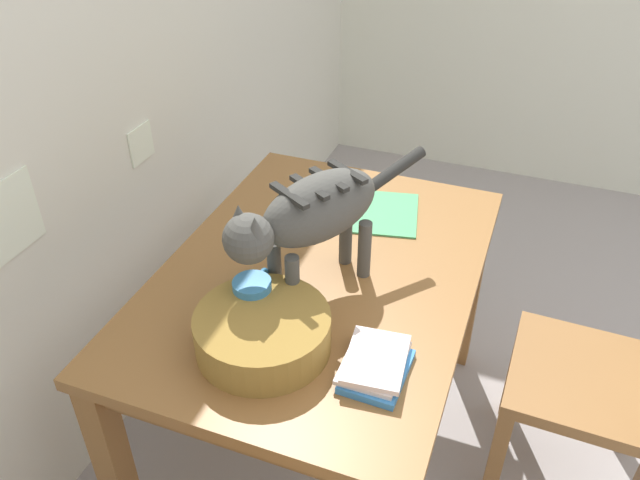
{
  "coord_description": "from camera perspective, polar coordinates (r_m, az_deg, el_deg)",
  "views": [
    {
      "loc": [
        -1.3,
        0.75,
        1.81
      ],
      "look_at": [
        0.02,
        1.25,
        0.82
      ],
      "focal_mm": 36.02,
      "sensor_mm": 36.0,
      "label": 1
    }
  ],
  "objects": [
    {
      "name": "cat",
      "position": [
        1.57,
        -0.83,
        2.22
      ],
      "size": [
        0.56,
        0.36,
        0.33
      ],
      "rotation": [
        0.0,
        0.0,
        1.04
      ],
      "color": "#4B4A45",
      "rests_on": "dining_table"
    },
    {
      "name": "saucer_bowl",
      "position": [
        1.62,
        -5.88,
        -6.38
      ],
      "size": [
        0.2,
        0.2,
        0.04
      ],
      "primitive_type": "cylinder",
      "color": "teal",
      "rests_on": "dining_table"
    },
    {
      "name": "book_stack",
      "position": [
        1.48,
        4.96,
        -11.01
      ],
      "size": [
        0.2,
        0.15,
        0.04
      ],
      "color": "#3680CB",
      "rests_on": "dining_table"
    },
    {
      "name": "coffee_mug",
      "position": [
        1.58,
        -5.96,
        -4.72
      ],
      "size": [
        0.13,
        0.1,
        0.08
      ],
      "color": "teal",
      "rests_on": "saucer_bowl"
    },
    {
      "name": "magazine",
      "position": [
        2.02,
        5.62,
        2.42
      ],
      "size": [
        0.29,
        0.26,
        0.01
      ],
      "primitive_type": "cube",
      "rotation": [
        0.0,
        0.0,
        0.21
      ],
      "color": "#45A161",
      "rests_on": "dining_table"
    },
    {
      "name": "wall_rear",
      "position": [
        1.86,
        -22.23,
        15.22
      ],
      "size": [
        4.84,
        0.11,
        2.5
      ],
      "color": "silver",
      "rests_on": "ground_plane"
    },
    {
      "name": "dining_table",
      "position": [
        1.83,
        -0.0,
        -4.92
      ],
      "size": [
        1.18,
        0.84,
        0.72
      ],
      "color": "olive",
      "rests_on": "ground_plane"
    },
    {
      "name": "wicker_basket",
      "position": [
        1.52,
        -5.11,
        -8.07
      ],
      "size": [
        0.32,
        0.32,
        0.1
      ],
      "color": "olive",
      "rests_on": "dining_table"
    },
    {
      "name": "wooden_chair_near",
      "position": [
        2.01,
        23.89,
        -11.15
      ],
      "size": [
        0.43,
        0.43,
        0.93
      ],
      "rotation": [
        0.0,
        0.0,
        -0.03
      ],
      "color": "olive",
      "rests_on": "ground_plane"
    }
  ]
}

